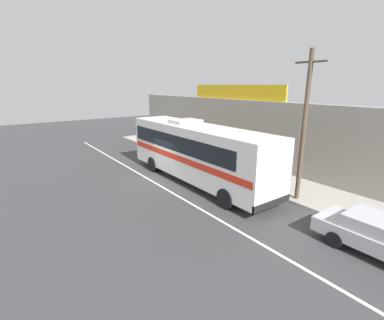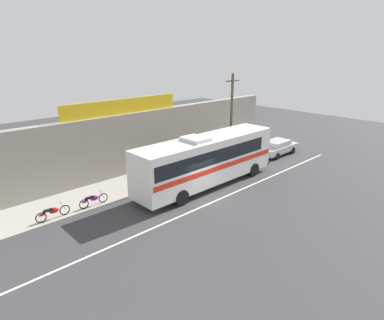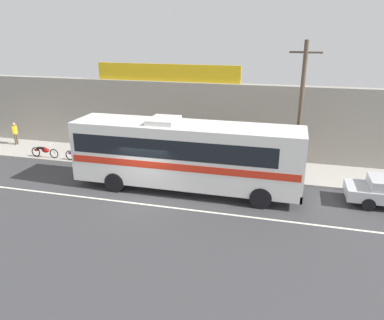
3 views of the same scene
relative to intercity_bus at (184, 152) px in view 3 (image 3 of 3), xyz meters
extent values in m
plane|color=#3A3A3D|center=(-1.73, -1.43, -2.07)|extent=(70.00, 70.00, 0.00)
cube|color=#A8A399|center=(-1.73, 3.77, -2.00)|extent=(30.00, 3.60, 0.14)
cube|color=gray|center=(-1.73, 5.92, 0.33)|extent=(30.00, 0.70, 4.80)
cube|color=gold|center=(-2.85, 5.92, 3.28)|extent=(9.59, 0.12, 1.10)
cube|color=silver|center=(-1.73, -2.23, -2.06)|extent=(30.00, 0.14, 0.01)
cube|color=white|center=(0.08, 0.00, -0.07)|extent=(11.68, 2.51, 3.10)
cube|color=black|center=(-0.38, 0.00, 0.48)|extent=(10.28, 2.53, 0.96)
cube|color=red|center=(0.08, 0.00, -0.37)|extent=(11.45, 2.53, 0.36)
cube|color=black|center=(5.89, 0.00, 0.38)|extent=(0.04, 2.26, 1.40)
cube|color=black|center=(5.88, 0.00, -1.44)|extent=(0.12, 2.51, 0.36)
cube|color=silver|center=(-1.09, 0.00, 1.60)|extent=(1.40, 1.76, 0.24)
cylinder|color=black|center=(4.06, 1.17, -1.55)|extent=(1.04, 0.32, 1.04)
cylinder|color=black|center=(4.06, -1.17, -1.55)|extent=(1.04, 0.32, 1.04)
cylinder|color=black|center=(-3.42, 1.17, -1.55)|extent=(1.04, 0.32, 1.04)
cylinder|color=black|center=(-3.42, -1.17, -1.55)|extent=(1.04, 0.32, 1.04)
cylinder|color=black|center=(8.94, 1.52, -1.76)|extent=(0.62, 0.20, 0.62)
cylinder|color=black|center=(8.94, -0.17, -1.76)|extent=(0.62, 0.20, 0.62)
cylinder|color=brown|center=(5.56, 2.48, 1.77)|extent=(0.22, 0.22, 7.39)
cylinder|color=brown|center=(5.56, 2.48, 4.87)|extent=(1.60, 0.10, 0.10)
torus|color=black|center=(-6.93, 2.31, -1.62)|extent=(0.62, 0.06, 0.62)
torus|color=black|center=(-8.22, 2.31, -1.62)|extent=(0.62, 0.06, 0.62)
cylinder|color=silver|center=(-7.01, 2.31, -1.32)|extent=(0.34, 0.04, 0.65)
cylinder|color=silver|center=(-7.11, 2.31, -1.00)|extent=(0.03, 0.56, 0.03)
ellipsoid|color=#991E8C|center=(-7.51, 2.31, -1.44)|extent=(0.56, 0.22, 0.34)
cube|color=black|center=(-7.81, 2.31, -1.32)|extent=(0.52, 0.20, 0.10)
ellipsoid|color=#991E8C|center=(-8.16, 2.31, -1.48)|extent=(0.36, 0.14, 0.16)
torus|color=black|center=(-9.39, 2.34, -1.62)|extent=(0.62, 0.06, 0.62)
torus|color=black|center=(-10.74, 2.34, -1.62)|extent=(0.62, 0.06, 0.62)
cylinder|color=silver|center=(-9.47, 2.34, -1.32)|extent=(0.34, 0.04, 0.65)
cylinder|color=silver|center=(-9.57, 2.34, -1.00)|extent=(0.03, 0.56, 0.03)
ellipsoid|color=red|center=(-10.00, 2.34, -1.44)|extent=(0.56, 0.22, 0.34)
cube|color=black|center=(-10.31, 2.34, -1.32)|extent=(0.52, 0.20, 0.10)
ellipsoid|color=red|center=(-10.68, 2.34, -1.48)|extent=(0.36, 0.14, 0.16)
cylinder|color=brown|center=(-13.83, 4.45, -1.54)|extent=(0.13, 0.13, 0.77)
cylinder|color=brown|center=(-13.83, 4.27, -1.54)|extent=(0.13, 0.13, 0.77)
cylinder|color=gold|center=(-13.83, 4.36, -0.86)|extent=(0.30, 0.30, 0.58)
sphere|color=tan|center=(-13.83, 4.36, -0.44)|extent=(0.21, 0.21, 0.21)
cylinder|color=gold|center=(-13.83, 4.56, -0.83)|extent=(0.08, 0.08, 0.53)
cylinder|color=gold|center=(-13.83, 4.16, -0.83)|extent=(0.08, 0.08, 0.53)
camera|label=1|loc=(13.27, -9.90, 3.85)|focal=25.91mm
camera|label=2|loc=(-15.92, -15.32, 7.17)|focal=30.87mm
camera|label=3|loc=(5.05, -17.55, 5.97)|focal=35.23mm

